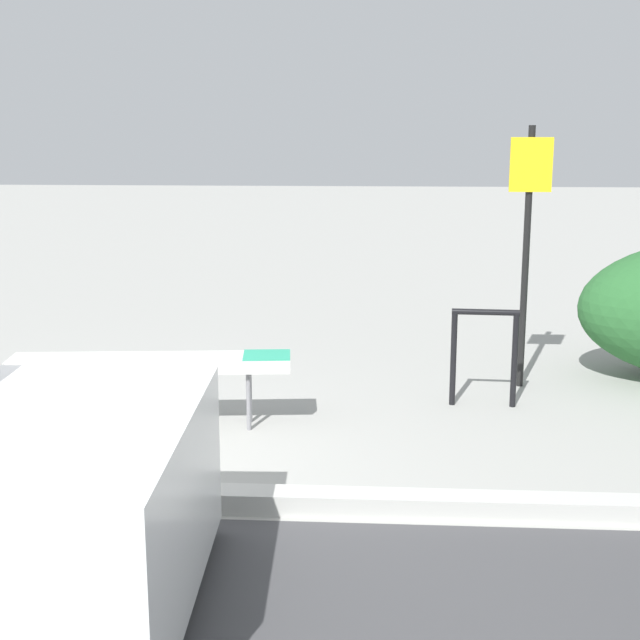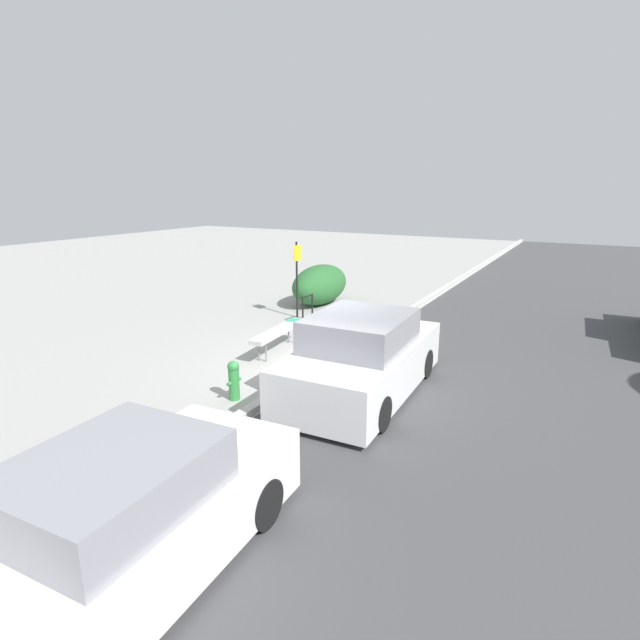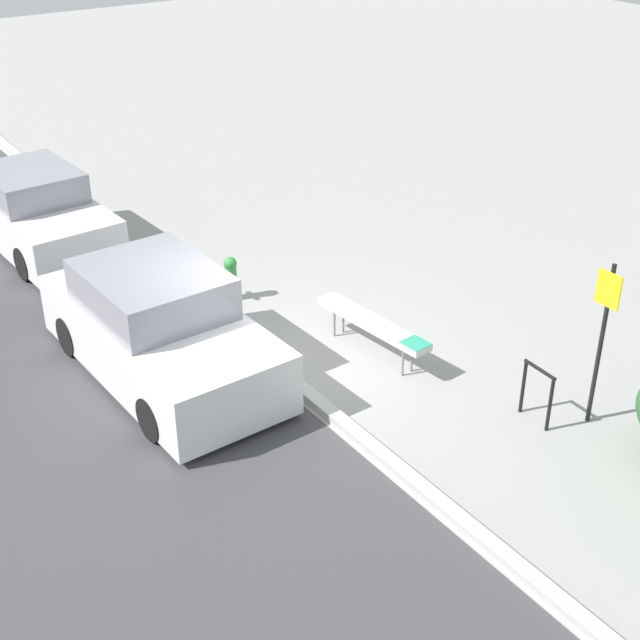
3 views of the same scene
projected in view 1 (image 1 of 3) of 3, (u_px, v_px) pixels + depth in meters
ground_plane at (28, 504)px, 5.52m from camera, size 60.00×60.00×0.00m
curb at (27, 494)px, 5.51m from camera, size 60.00×0.20×0.13m
bench at (152, 364)px, 6.82m from camera, size 2.16×0.54×0.57m
bike_rack at (484, 347)px, 7.36m from camera, size 0.55×0.08×0.83m
sign_post at (527, 233)px, 7.73m from camera, size 0.36×0.08×2.30m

